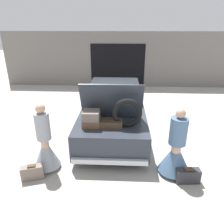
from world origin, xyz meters
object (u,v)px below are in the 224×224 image
suitcase_beside_left_person (32,172)px  person_left (45,147)px  person_right (176,152)px  suitcase_beside_right_person (188,176)px  car (114,107)px

suitcase_beside_left_person → person_left: bearing=62.9°
person_right → suitcase_beside_right_person: (0.23, -0.30, -0.40)m
person_right → car: bearing=40.6°
car → person_left: (-1.47, -2.55, -0.03)m
car → suitcase_beside_right_person: bearing=-59.3°
car → person_right: car is taller
suitcase_beside_left_person → suitcase_beside_right_person: suitcase_beside_left_person is taller
car → person_left: bearing=-120.1°
suitcase_beside_right_person → person_left: bearing=174.0°
suitcase_beside_left_person → suitcase_beside_right_person: (3.39, 0.06, -0.00)m
suitcase_beside_left_person → person_right: bearing=6.7°
person_left → person_right: (2.95, -0.03, -0.02)m
person_left → suitcase_beside_right_person: person_left is taller
car → suitcase_beside_right_person: 3.38m
car → person_left: 2.94m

